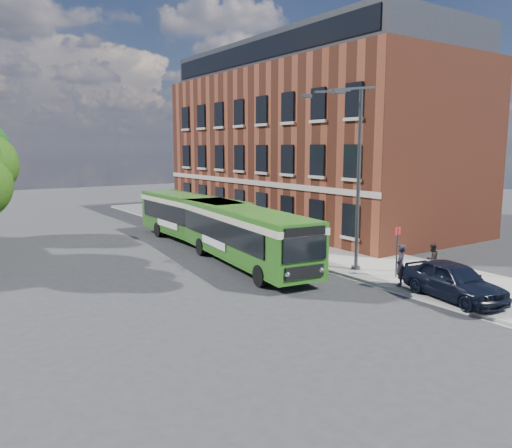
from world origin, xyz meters
TOP-DOWN VIEW (x-y plane):
  - ground at (0.00, 0.00)m, footprint 120.00×120.00m
  - pavement at (7.00, 8.00)m, footprint 6.00×48.00m
  - kerb_line at (3.95, 8.00)m, footprint 0.12×48.00m
  - brick_office at (14.00, 12.00)m, footprint 12.10×26.00m
  - street_lamp at (4.84, -2.00)m, footprint 2.96×2.38m
  - bus_stop_sign at (5.60, -4.20)m, footprint 0.35×0.08m
  - bus_front at (1.40, 2.50)m, footprint 4.05×12.35m
  - bus_rear at (2.16, 9.97)m, footprint 2.79×11.55m
  - parked_car at (4.80, -7.75)m, footprint 2.59×4.75m
  - pedestrian_a at (4.60, -5.26)m, footprint 0.80×0.76m
  - pedestrian_b at (7.50, -4.75)m, footprint 0.74×0.58m

SIDE VIEW (x-z plane):
  - ground at x=0.00m, z-range 0.00..0.00m
  - kerb_line at x=3.95m, z-range 0.00..0.01m
  - pavement at x=7.00m, z-range 0.00..0.15m
  - pedestrian_b at x=7.50m, z-range 0.15..1.64m
  - parked_car at x=4.80m, z-range 0.15..1.68m
  - pedestrian_a at x=4.60m, z-range 0.15..1.99m
  - bus_stop_sign at x=5.60m, z-range 0.25..2.77m
  - bus_rear at x=2.16m, z-range 0.32..3.34m
  - bus_front at x=1.40m, z-range 0.32..3.34m
  - street_lamp at x=4.84m, z-range 0.29..9.29m
  - brick_office at x=14.00m, z-range -0.13..14.07m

